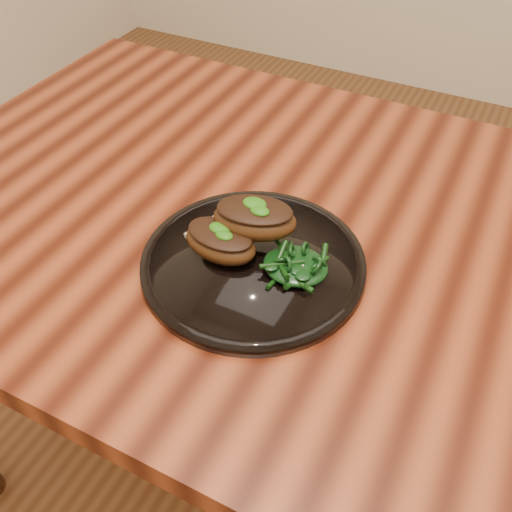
{
  "coord_description": "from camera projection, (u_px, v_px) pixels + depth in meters",
  "views": [
    {
      "loc": [
        0.06,
        -0.58,
        1.27
      ],
      "look_at": [
        -0.18,
        -0.12,
        0.78
      ],
      "focal_mm": 40.0,
      "sensor_mm": 36.0,
      "label": 1
    }
  ],
  "objects": [
    {
      "name": "desk",
      "position": [
        405.0,
        300.0,
        0.81
      ],
      "size": [
        1.6,
        0.8,
        0.75
      ],
      "color": "#381107",
      "rests_on": "ground"
    },
    {
      "name": "greens_heap",
      "position": [
        296.0,
        262.0,
        0.71
      ],
      "size": [
        0.08,
        0.08,
        0.03
      ],
      "color": "black",
      "rests_on": "plate"
    },
    {
      "name": "herb_smear",
      "position": [
        250.0,
        222.0,
        0.78
      ],
      "size": [
        0.08,
        0.05,
        0.01
      ],
      "primitive_type": "ellipsoid",
      "color": "#154B08",
      "rests_on": "plate"
    },
    {
      "name": "lamb_chop_back",
      "position": [
        254.0,
        218.0,
        0.73
      ],
      "size": [
        0.12,
        0.09,
        0.05
      ],
      "color": "#3D1F0B",
      "rests_on": "plate"
    },
    {
      "name": "lamb_chop_front",
      "position": [
        220.0,
        241.0,
        0.72
      ],
      "size": [
        0.11,
        0.08,
        0.04
      ],
      "color": "#3D1F0B",
      "rests_on": "plate"
    },
    {
      "name": "plate",
      "position": [
        253.0,
        263.0,
        0.74
      ],
      "size": [
        0.29,
        0.29,
        0.02
      ],
      "color": "black",
      "rests_on": "desk"
    }
  ]
}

